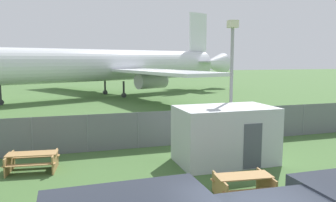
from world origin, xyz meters
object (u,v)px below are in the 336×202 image
object	(u,v)px
airplane	(104,66)
portable_cabin	(225,135)
picnic_bench_open_grass	(243,183)
picnic_bench_near_cabin	(32,160)

from	to	relation	value
airplane	portable_cabin	world-z (taller)	airplane
airplane	picnic_bench_open_grass	bearing A→B (deg)	69.48
portable_cabin	picnic_bench_near_cabin	size ratio (longest dim) A/B	2.01
airplane	picnic_bench_open_grass	size ratio (longest dim) A/B	20.75
airplane	picnic_bench_open_grass	distance (m)	31.47
picnic_bench_near_cabin	picnic_bench_open_grass	size ratio (longest dim) A/B	1.07
picnic_bench_open_grass	airplane	bearing A→B (deg)	92.43
picnic_bench_near_cabin	portable_cabin	bearing A→B (deg)	-8.41
airplane	picnic_bench_near_cabin	bearing A→B (deg)	54.93
picnic_bench_near_cabin	picnic_bench_open_grass	xyz separation A→B (m)	(7.01, -4.80, -0.00)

